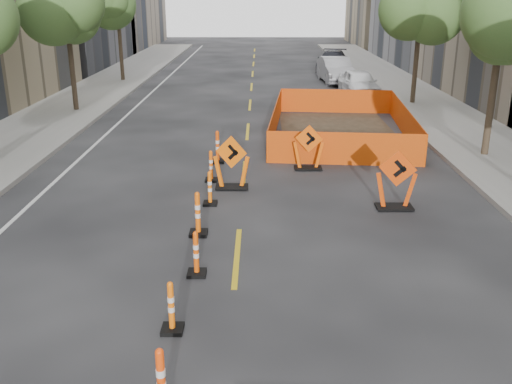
{
  "coord_description": "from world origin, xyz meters",
  "views": [
    {
      "loc": [
        0.49,
        -7.37,
        5.49
      ],
      "look_at": [
        0.41,
        5.16,
        1.1
      ],
      "focal_mm": 40.0,
      "sensor_mm": 36.0,
      "label": 1
    }
  ],
  "objects_px": {
    "channelizer_5": "(198,214)",
    "parked_car_far": "(332,61)",
    "channelizer_4": "(196,253)",
    "channelizer_8": "(218,147)",
    "chevron_sign_center": "(309,147)",
    "parked_car_near": "(359,83)",
    "parked_car_mid": "(336,70)",
    "channelizer_3": "(171,307)",
    "channelizer_6": "(210,188)",
    "channelizer_7": "(211,166)",
    "channelizer_2": "(161,383)",
    "chevron_sign_left": "(232,162)",
    "chevron_sign_right": "(396,180)"
  },
  "relations": [
    {
      "from": "channelizer_5",
      "to": "chevron_sign_right",
      "type": "xyz_separation_m",
      "value": [
        5.09,
        1.79,
        0.27
      ]
    },
    {
      "from": "channelizer_3",
      "to": "parked_car_near",
      "type": "xyz_separation_m",
      "value": [
        7.04,
        23.59,
        0.26
      ]
    },
    {
      "from": "channelizer_2",
      "to": "parked_car_mid",
      "type": "distance_m",
      "value": 31.47
    },
    {
      "from": "channelizer_2",
      "to": "channelizer_7",
      "type": "relative_size",
      "value": 1.1
    },
    {
      "from": "channelizer_6",
      "to": "channelizer_2",
      "type": "bearing_deg",
      "value": -89.8
    },
    {
      "from": "channelizer_5",
      "to": "channelizer_6",
      "type": "xyz_separation_m",
      "value": [
        0.11,
        2.06,
        -0.07
      ]
    },
    {
      "from": "channelizer_4",
      "to": "chevron_sign_right",
      "type": "bearing_deg",
      "value": 38.07
    },
    {
      "from": "channelizer_5",
      "to": "parked_car_near",
      "type": "bearing_deg",
      "value": 70.18
    },
    {
      "from": "channelizer_4",
      "to": "channelizer_8",
      "type": "relative_size",
      "value": 0.88
    },
    {
      "from": "channelizer_6",
      "to": "channelizer_7",
      "type": "bearing_deg",
      "value": 93.71
    },
    {
      "from": "parked_car_mid",
      "to": "parked_car_far",
      "type": "relative_size",
      "value": 0.95
    },
    {
      "from": "channelizer_5",
      "to": "chevron_sign_center",
      "type": "xyz_separation_m",
      "value": [
        3.06,
        5.39,
        0.2
      ]
    },
    {
      "from": "parked_car_near",
      "to": "channelizer_7",
      "type": "bearing_deg",
      "value": -119.04
    },
    {
      "from": "channelizer_8",
      "to": "parked_car_far",
      "type": "distance_m",
      "value": 24.99
    },
    {
      "from": "channelizer_3",
      "to": "parked_car_mid",
      "type": "distance_m",
      "value": 29.49
    },
    {
      "from": "channelizer_5",
      "to": "channelizer_2",
      "type": "bearing_deg",
      "value": -88.67
    },
    {
      "from": "parked_car_far",
      "to": "chevron_sign_right",
      "type": "bearing_deg",
      "value": -82.31
    },
    {
      "from": "chevron_sign_left",
      "to": "chevron_sign_right",
      "type": "distance_m",
      "value": 4.75
    },
    {
      "from": "channelizer_4",
      "to": "chevron_sign_center",
      "type": "xyz_separation_m",
      "value": [
        2.89,
        7.45,
        0.26
      ]
    },
    {
      "from": "channelizer_6",
      "to": "chevron_sign_center",
      "type": "height_order",
      "value": "chevron_sign_center"
    },
    {
      "from": "channelizer_5",
      "to": "chevron_sign_center",
      "type": "height_order",
      "value": "chevron_sign_center"
    },
    {
      "from": "channelizer_5",
      "to": "parked_car_mid",
      "type": "bearing_deg",
      "value": 75.54
    },
    {
      "from": "channelizer_5",
      "to": "parked_car_far",
      "type": "relative_size",
      "value": 0.21
    },
    {
      "from": "channelizer_6",
      "to": "channelizer_7",
      "type": "distance_m",
      "value": 2.07
    },
    {
      "from": "chevron_sign_left",
      "to": "channelizer_2",
      "type": "bearing_deg",
      "value": -72.68
    },
    {
      "from": "channelizer_4",
      "to": "channelizer_6",
      "type": "bearing_deg",
      "value": 90.85
    },
    {
      "from": "channelizer_5",
      "to": "channelizer_3",
      "type": "bearing_deg",
      "value": -90.4
    },
    {
      "from": "channelizer_4",
      "to": "channelizer_6",
      "type": "relative_size",
      "value": 1.02
    },
    {
      "from": "channelizer_7",
      "to": "parked_car_near",
      "type": "relative_size",
      "value": 0.23
    },
    {
      "from": "channelizer_2",
      "to": "channelizer_8",
      "type": "relative_size",
      "value": 0.97
    },
    {
      "from": "channelizer_5",
      "to": "parked_car_far",
      "type": "height_order",
      "value": "parked_car_far"
    },
    {
      "from": "channelizer_2",
      "to": "channelizer_3",
      "type": "bearing_deg",
      "value": 94.77
    },
    {
      "from": "parked_car_near",
      "to": "parked_car_mid",
      "type": "distance_m",
      "value": 5.24
    },
    {
      "from": "chevron_sign_left",
      "to": "parked_car_near",
      "type": "height_order",
      "value": "chevron_sign_left"
    },
    {
      "from": "channelizer_6",
      "to": "chevron_sign_left",
      "type": "distance_m",
      "value": 1.51
    },
    {
      "from": "channelizer_5",
      "to": "channelizer_7",
      "type": "bearing_deg",
      "value": 90.27
    },
    {
      "from": "channelizer_4",
      "to": "chevron_sign_center",
      "type": "distance_m",
      "value": 8.0
    },
    {
      "from": "chevron_sign_right",
      "to": "parked_car_mid",
      "type": "height_order",
      "value": "chevron_sign_right"
    },
    {
      "from": "channelizer_3",
      "to": "channelizer_5",
      "type": "relative_size",
      "value": 0.87
    },
    {
      "from": "channelizer_4",
      "to": "parked_car_mid",
      "type": "height_order",
      "value": "parked_car_mid"
    },
    {
      "from": "channelizer_3",
      "to": "chevron_sign_right",
      "type": "xyz_separation_m",
      "value": [
        5.12,
        5.91,
        0.34
      ]
    },
    {
      "from": "channelizer_4",
      "to": "channelizer_5",
      "type": "bearing_deg",
      "value": 94.86
    },
    {
      "from": "channelizer_2",
      "to": "chevron_sign_left",
      "type": "distance_m",
      "value": 9.65
    },
    {
      "from": "channelizer_6",
      "to": "parked_car_near",
      "type": "distance_m",
      "value": 18.72
    },
    {
      "from": "chevron_sign_right",
      "to": "parked_car_far",
      "type": "distance_m",
      "value": 28.51
    },
    {
      "from": "channelizer_5",
      "to": "parked_car_mid",
      "type": "height_order",
      "value": "parked_car_mid"
    },
    {
      "from": "parked_car_mid",
      "to": "channelizer_7",
      "type": "bearing_deg",
      "value": -111.51
    },
    {
      "from": "channelizer_8",
      "to": "parked_car_near",
      "type": "distance_m",
      "value": 15.0
    },
    {
      "from": "channelizer_3",
      "to": "parked_car_far",
      "type": "xyz_separation_m",
      "value": [
        6.87,
        34.37,
        0.27
      ]
    },
    {
      "from": "parked_car_near",
      "to": "parked_car_mid",
      "type": "xyz_separation_m",
      "value": [
        -0.65,
        5.19,
        0.07
      ]
    }
  ]
}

